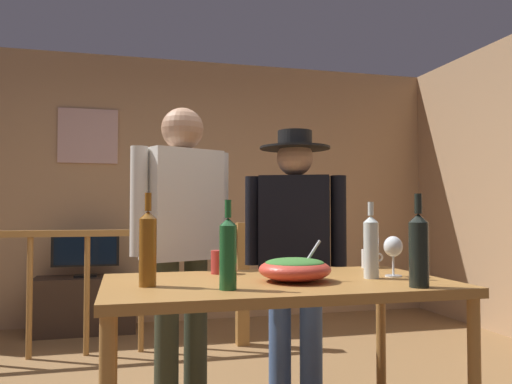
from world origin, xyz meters
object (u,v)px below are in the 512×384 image
object	(u,v)px
wine_glass	(393,248)
wine_bottle_amber	(148,247)
serving_table	(277,298)
wine_bottle_green	(228,252)
wine_bottle_dark	(419,249)
flat_screen_tv	(86,249)
person_standing_left	(182,231)
framed_picture	(88,136)
tv_console	(85,305)
stair_railing	(91,274)
person_standing_right	(295,242)
mug_red	(220,262)
wine_bottle_clear	(371,246)
salad_bowl	(295,268)
mug_white	(370,259)

from	to	relation	value
wine_glass	wine_bottle_amber	bearing A→B (deg)	-178.04
serving_table	wine_glass	world-z (taller)	wine_glass
wine_bottle_amber	wine_bottle_green	bearing A→B (deg)	-28.86
wine_bottle_green	serving_table	bearing A→B (deg)	39.24
wine_bottle_amber	wine_bottle_dark	xyz separation A→B (m)	(1.02, -0.28, -0.00)
flat_screen_tv	wine_bottle_amber	world-z (taller)	wine_bottle_amber
wine_bottle_amber	person_standing_left	bearing A→B (deg)	74.38
wine_bottle_amber	person_standing_left	size ratio (longest dim) A/B	0.22
framed_picture	wine_glass	bearing A→B (deg)	-64.22
wine_bottle_green	tv_console	bearing A→B (deg)	103.19
wine_bottle_amber	wine_bottle_dark	bearing A→B (deg)	-15.52
stair_railing	serving_table	bearing A→B (deg)	-67.11
person_standing_left	person_standing_right	xyz separation A→B (m)	(0.65, 0.00, -0.07)
flat_screen_tv	wine_bottle_green	world-z (taller)	wine_bottle_green
framed_picture	mug_red	size ratio (longest dim) A/B	4.78
wine_bottle_green	framed_picture	bearing A→B (deg)	102.29
wine_bottle_green	wine_bottle_clear	bearing A→B (deg)	13.70
tv_console	wine_bottle_green	world-z (taller)	wine_bottle_green
tv_console	flat_screen_tv	xyz separation A→B (m)	(0.00, -0.03, 0.51)
wine_glass	person_standing_left	size ratio (longest dim) A/B	0.11
stair_railing	tv_console	bearing A→B (deg)	96.82
flat_screen_tv	salad_bowl	distance (m)	3.08
tv_console	mug_red	world-z (taller)	mug_red
serving_table	wine_bottle_clear	bearing A→B (deg)	-5.96
flat_screen_tv	wine_bottle_green	size ratio (longest dim) A/B	1.76
mug_red	mug_white	bearing A→B (deg)	3.77
wine_bottle_dark	person_standing_left	bearing A→B (deg)	127.21
serving_table	mug_red	bearing A→B (deg)	124.34
flat_screen_tv	tv_console	bearing A→B (deg)	90.00
flat_screen_tv	mug_white	distance (m)	2.96
tv_console	person_standing_right	world-z (taller)	person_standing_right
wine_glass	wine_bottle_green	bearing A→B (deg)	-166.17
flat_screen_tv	wine_bottle_clear	xyz separation A→B (m)	(1.39, -2.88, 0.20)
serving_table	framed_picture	bearing A→B (deg)	107.36
stair_railing	tv_console	world-z (taller)	stair_railing
person_standing_right	flat_screen_tv	bearing A→B (deg)	-34.70
serving_table	wine_bottle_green	distance (m)	0.39
wine_bottle_amber	tv_console	bearing A→B (deg)	98.43
wine_bottle_green	wine_bottle_dark	xyz separation A→B (m)	(0.73, -0.12, 0.01)
serving_table	wine_bottle_green	size ratio (longest dim) A/B	4.29
person_standing_right	salad_bowl	bearing A→B (deg)	94.79
flat_screen_tv	mug_white	world-z (taller)	flat_screen_tv
framed_picture	person_standing_right	distance (m)	2.92
salad_bowl	wine_bottle_clear	distance (m)	0.37
salad_bowl	person_standing_left	distance (m)	0.88
serving_table	wine_bottle_amber	size ratio (longest dim) A/B	3.94
framed_picture	stair_railing	size ratio (longest dim) A/B	0.17
wine_bottle_amber	wine_bottle_dark	world-z (taller)	wine_bottle_amber
tv_console	person_standing_right	xyz separation A→B (m)	(1.30, -2.15, 0.68)
person_standing_right	mug_red	bearing A→B (deg)	63.70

